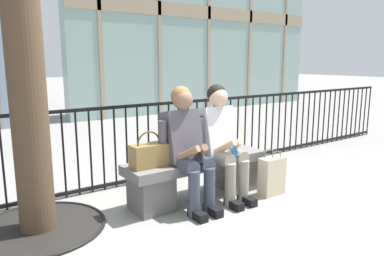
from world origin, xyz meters
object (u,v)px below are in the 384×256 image
object	(u,v)px
handbag_on_bench	(149,155)
shopping_bag	(272,176)
seated_person_with_phone	(187,144)
stone_bench	(197,174)
seated_person_companion	(222,138)

from	to	relation	value
handbag_on_bench	shopping_bag	bearing A→B (deg)	-15.89
seated_person_with_phone	stone_bench	bearing A→B (deg)	29.98
stone_bench	seated_person_with_phone	xyz separation A→B (m)	(-0.22, -0.13, 0.38)
shopping_bag	seated_person_with_phone	bearing A→B (deg)	165.06
stone_bench	seated_person_with_phone	size ratio (longest dim) A/B	1.32
stone_bench	shopping_bag	bearing A→B (deg)	-27.68
seated_person_companion	shopping_bag	distance (m)	0.72
seated_person_with_phone	seated_person_companion	distance (m)	0.45
stone_bench	shopping_bag	xyz separation A→B (m)	(0.73, -0.38, -0.06)
handbag_on_bench	shopping_bag	world-z (taller)	handbag_on_bench
handbag_on_bench	seated_person_companion	bearing A→B (deg)	-8.41
seated_person_with_phone	seated_person_companion	xyz separation A→B (m)	(0.45, 0.00, 0.00)
seated_person_with_phone	shopping_bag	xyz separation A→B (m)	(0.95, -0.25, -0.44)
seated_person_companion	handbag_on_bench	xyz separation A→B (m)	(-0.80, 0.12, -0.08)
handbag_on_bench	seated_person_with_phone	bearing A→B (deg)	-18.39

